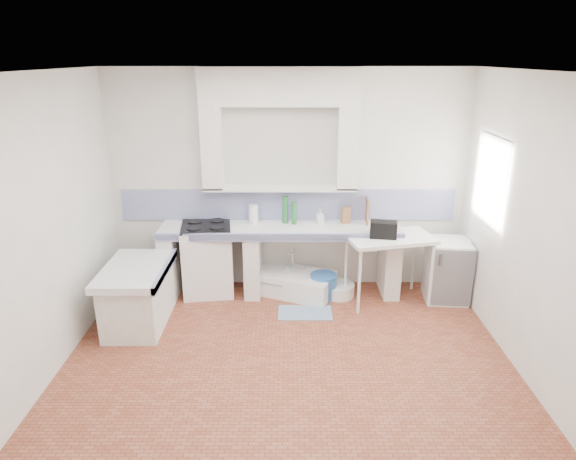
{
  "coord_description": "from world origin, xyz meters",
  "views": [
    {
      "loc": [
        0.0,
        -4.24,
        2.92
      ],
      "look_at": [
        0.0,
        1.0,
        1.1
      ],
      "focal_mm": 31.39,
      "sensor_mm": 36.0,
      "label": 1
    }
  ],
  "objects_px": {
    "sink": "(293,283)",
    "fridge": "(447,270)",
    "stove": "(208,260)",
    "side_table": "(388,269)"
  },
  "relations": [
    {
      "from": "sink",
      "to": "fridge",
      "type": "relative_size",
      "value": 1.34
    },
    {
      "from": "stove",
      "to": "fridge",
      "type": "height_order",
      "value": "stove"
    },
    {
      "from": "sink",
      "to": "side_table",
      "type": "xyz_separation_m",
      "value": [
        1.18,
        -0.23,
        0.3
      ]
    },
    {
      "from": "stove",
      "to": "side_table",
      "type": "distance_m",
      "value": 2.28
    },
    {
      "from": "side_table",
      "to": "fridge",
      "type": "height_order",
      "value": "fridge"
    },
    {
      "from": "stove",
      "to": "sink",
      "type": "bearing_deg",
      "value": -9.16
    },
    {
      "from": "side_table",
      "to": "stove",
      "type": "bearing_deg",
      "value": 160.08
    },
    {
      "from": "stove",
      "to": "sink",
      "type": "xyz_separation_m",
      "value": [
        1.09,
        -0.03,
        -0.32
      ]
    },
    {
      "from": "sink",
      "to": "stove",
      "type": "bearing_deg",
      "value": -158.93
    },
    {
      "from": "sink",
      "to": "side_table",
      "type": "relative_size",
      "value": 1.01
    }
  ]
}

